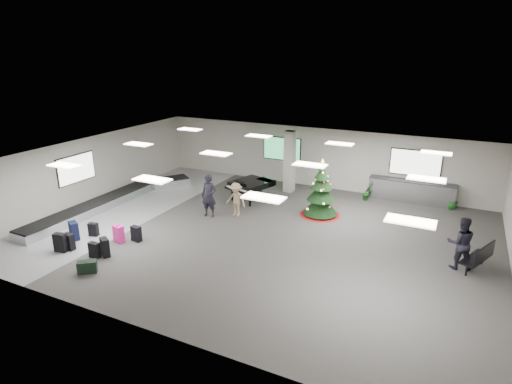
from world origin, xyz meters
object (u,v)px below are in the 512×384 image
at_px(baggage_carousel, 113,201).
at_px(potted_plant_right, 452,200).
at_px(traveler_bench, 461,243).
at_px(potted_plant_left, 367,193).
at_px(service_counter, 411,191).
at_px(traveler_a, 209,196).
at_px(traveler_b, 236,199).
at_px(bench, 480,256).
at_px(pink_suitcase, 119,234).
at_px(grand_piano, 250,184).
at_px(christmas_tree, 321,196).

distance_m(baggage_carousel, potted_plant_right, 16.11).
height_order(traveler_bench, potted_plant_left, traveler_bench).
xyz_separation_m(service_counter, traveler_a, (-7.87, -5.93, 0.42)).
xyz_separation_m(traveler_b, potted_plant_right, (8.69, 5.20, -0.32)).
xyz_separation_m(bench, potted_plant_right, (-1.09, 6.00, -0.09)).
xyz_separation_m(pink_suitcase, traveler_b, (2.78, 4.43, 0.43)).
distance_m(pink_suitcase, potted_plant_right, 14.98).
bearing_deg(traveler_a, baggage_carousel, -178.16).
relative_size(baggage_carousel, potted_plant_right, 10.68).
height_order(bench, potted_plant_right, bench).
distance_m(pink_suitcase, traveler_a, 4.27).
distance_m(bench, potted_plant_right, 6.10).
height_order(pink_suitcase, bench, bench).
bearing_deg(potted_plant_left, traveler_a, -138.22).
height_order(bench, potted_plant_left, bench).
bearing_deg(pink_suitcase, service_counter, 56.42).
bearing_deg(potted_plant_right, traveler_b, -149.08).
height_order(grand_piano, bench, grand_piano).
height_order(bench, traveler_b, traveler_b).
height_order(service_counter, christmas_tree, christmas_tree).
relative_size(pink_suitcase, traveler_bench, 0.37).
bearing_deg(baggage_carousel, grand_piano, 31.97).
bearing_deg(traveler_bench, grand_piano, -31.29).
height_order(traveler_b, potted_plant_right, traveler_b).
bearing_deg(potted_plant_right, grand_piano, -161.32).
distance_m(potted_plant_left, potted_plant_right, 3.90).
relative_size(pink_suitcase, potted_plant_left, 0.93).
distance_m(baggage_carousel, pink_suitcase, 4.44).
xyz_separation_m(bench, traveler_b, (-9.78, 0.80, 0.22)).
distance_m(christmas_tree, traveler_b, 3.80).
bearing_deg(service_counter, traveler_b, -141.91).
xyz_separation_m(baggage_carousel, traveler_bench, (15.16, 0.49, 0.72)).
bearing_deg(potted_plant_left, traveler_bench, -52.04).
bearing_deg(traveler_bench, potted_plant_right, -99.29).
height_order(baggage_carousel, bench, bench).
height_order(pink_suitcase, traveler_b, traveler_b).
bearing_deg(traveler_a, potted_plant_right, 23.47).
relative_size(service_counter, bench, 2.51).
height_order(pink_suitcase, traveler_a, traveler_a).
xyz_separation_m(christmas_tree, traveler_a, (-4.42, -2.32, 0.06)).
height_order(christmas_tree, grand_piano, christmas_tree).
bearing_deg(christmas_tree, traveler_bench, -24.48).
bearing_deg(pink_suitcase, christmas_tree, 55.91).
relative_size(traveler_b, traveler_bench, 0.82).
xyz_separation_m(baggage_carousel, bench, (15.79, 0.58, 0.34)).
height_order(pink_suitcase, christmas_tree, christmas_tree).
bearing_deg(bench, potted_plant_right, 123.40).
height_order(pink_suitcase, potted_plant_left, potted_plant_left).
relative_size(traveler_a, traveler_b, 1.25).
xyz_separation_m(pink_suitcase, potted_plant_right, (11.47, 9.63, 0.12)).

